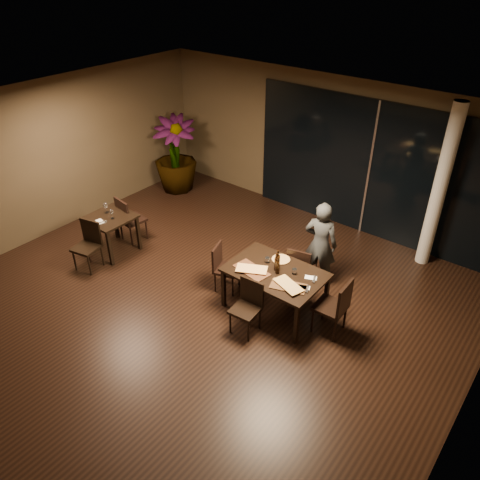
{
  "coord_description": "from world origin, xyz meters",
  "views": [
    {
      "loc": [
        4.2,
        -4.12,
        5.05
      ],
      "look_at": [
        0.3,
        0.8,
        1.05
      ],
      "focal_mm": 35.0,
      "sensor_mm": 36.0,
      "label": 1
    }
  ],
  "objects_px": {
    "side_table": "(111,223)",
    "bottle_a": "(276,262)",
    "chair_main_far": "(300,267)",
    "chair_main_left": "(223,265)",
    "diner": "(320,244)",
    "chair_main_right": "(336,305)",
    "chair_side_near": "(89,242)",
    "potted_plant": "(175,155)",
    "bottle_c": "(278,260)",
    "bottle_b": "(278,265)",
    "main_table": "(275,275)",
    "chair_side_far": "(128,217)",
    "chair_main_near": "(248,304)"
  },
  "relations": [
    {
      "from": "chair_main_right",
      "to": "bottle_a",
      "type": "relative_size",
      "value": 3.13
    },
    {
      "from": "chair_main_near",
      "to": "chair_side_near",
      "type": "distance_m",
      "value": 3.29
    },
    {
      "from": "chair_main_left",
      "to": "diner",
      "type": "height_order",
      "value": "diner"
    },
    {
      "from": "side_table",
      "to": "bottle_b",
      "type": "bearing_deg",
      "value": 8.0
    },
    {
      "from": "potted_plant",
      "to": "bottle_c",
      "type": "relative_size",
      "value": 5.21
    },
    {
      "from": "side_table",
      "to": "bottle_c",
      "type": "distance_m",
      "value": 3.44
    },
    {
      "from": "side_table",
      "to": "chair_side_far",
      "type": "relative_size",
      "value": 0.85
    },
    {
      "from": "chair_main_right",
      "to": "bottle_c",
      "type": "distance_m",
      "value": 1.11
    },
    {
      "from": "chair_main_near",
      "to": "chair_main_right",
      "type": "xyz_separation_m",
      "value": [
        1.08,
        0.73,
        0.06
      ]
    },
    {
      "from": "main_table",
      "to": "bottle_c",
      "type": "height_order",
      "value": "bottle_c"
    },
    {
      "from": "side_table",
      "to": "bottle_b",
      "type": "xyz_separation_m",
      "value": [
        3.44,
        0.48,
        0.27
      ]
    },
    {
      "from": "chair_main_far",
      "to": "chair_main_right",
      "type": "xyz_separation_m",
      "value": [
        0.96,
        -0.53,
        0.05
      ]
    },
    {
      "from": "main_table",
      "to": "chair_main_right",
      "type": "height_order",
      "value": "chair_main_right"
    },
    {
      "from": "chair_main_near",
      "to": "bottle_b",
      "type": "xyz_separation_m",
      "value": [
        0.1,
        0.6,
        0.41
      ]
    },
    {
      "from": "chair_side_far",
      "to": "diner",
      "type": "relative_size",
      "value": 0.61
    },
    {
      "from": "chair_main_right",
      "to": "bottle_c",
      "type": "relative_size",
      "value": 2.83
    },
    {
      "from": "bottle_c",
      "to": "side_table",
      "type": "bearing_deg",
      "value": -170.32
    },
    {
      "from": "side_table",
      "to": "bottle_a",
      "type": "bearing_deg",
      "value": 9.04
    },
    {
      "from": "chair_main_far",
      "to": "chair_main_left",
      "type": "height_order",
      "value": "chair_main_far"
    },
    {
      "from": "chair_main_right",
      "to": "potted_plant",
      "type": "bearing_deg",
      "value": -113.73
    },
    {
      "from": "bottle_c",
      "to": "chair_main_right",
      "type": "bearing_deg",
      "value": 2.17
    },
    {
      "from": "side_table",
      "to": "bottle_a",
      "type": "xyz_separation_m",
      "value": [
        3.38,
        0.54,
        0.28
      ]
    },
    {
      "from": "bottle_c",
      "to": "chair_main_near",
      "type": "bearing_deg",
      "value": -93.13
    },
    {
      "from": "chair_side_far",
      "to": "potted_plant",
      "type": "xyz_separation_m",
      "value": [
        -0.93,
        2.24,
        0.36
      ]
    },
    {
      "from": "potted_plant",
      "to": "bottle_b",
      "type": "relative_size",
      "value": 6.17
    },
    {
      "from": "chair_side_far",
      "to": "bottle_c",
      "type": "xyz_separation_m",
      "value": [
        3.41,
        0.14,
        0.39
      ]
    },
    {
      "from": "side_table",
      "to": "chair_main_right",
      "type": "height_order",
      "value": "chair_main_right"
    },
    {
      "from": "bottle_b",
      "to": "chair_main_far",
      "type": "bearing_deg",
      "value": 88.74
    },
    {
      "from": "chair_main_left",
      "to": "potted_plant",
      "type": "bearing_deg",
      "value": 37.43
    },
    {
      "from": "main_table",
      "to": "bottle_b",
      "type": "height_order",
      "value": "bottle_b"
    },
    {
      "from": "chair_main_far",
      "to": "chair_main_near",
      "type": "xyz_separation_m",
      "value": [
        -0.12,
        -1.26,
        -0.01
      ]
    },
    {
      "from": "side_table",
      "to": "chair_main_far",
      "type": "relative_size",
      "value": 0.91
    },
    {
      "from": "chair_side_far",
      "to": "bottle_a",
      "type": "bearing_deg",
      "value": -170.36
    },
    {
      "from": "chair_main_near",
      "to": "chair_main_left",
      "type": "height_order",
      "value": "chair_main_near"
    },
    {
      "from": "side_table",
      "to": "chair_main_right",
      "type": "relative_size",
      "value": 0.83
    },
    {
      "from": "chair_main_near",
      "to": "chair_side_near",
      "type": "relative_size",
      "value": 0.95
    },
    {
      "from": "chair_main_right",
      "to": "diner",
      "type": "distance_m",
      "value": 1.3
    },
    {
      "from": "chair_main_far",
      "to": "chair_side_near",
      "type": "bearing_deg",
      "value": 14.02
    },
    {
      "from": "bottle_c",
      "to": "bottle_b",
      "type": "bearing_deg",
      "value": -54.24
    },
    {
      "from": "chair_side_far",
      "to": "bottle_b",
      "type": "relative_size",
      "value": 3.3
    },
    {
      "from": "chair_main_near",
      "to": "bottle_a",
      "type": "height_order",
      "value": "bottle_a"
    },
    {
      "from": "chair_main_far",
      "to": "potted_plant",
      "type": "xyz_separation_m",
      "value": [
        -4.42,
        1.53,
        0.39
      ]
    },
    {
      "from": "chair_main_near",
      "to": "potted_plant",
      "type": "distance_m",
      "value": 5.14
    },
    {
      "from": "main_table",
      "to": "chair_side_far",
      "type": "xyz_separation_m",
      "value": [
        -3.43,
        -0.06,
        -0.15
      ]
    },
    {
      "from": "bottle_b",
      "to": "chair_side_far",
      "type": "bearing_deg",
      "value": -179.2
    },
    {
      "from": "diner",
      "to": "bottle_b",
      "type": "bearing_deg",
      "value": 70.21
    },
    {
      "from": "side_table",
      "to": "bottle_a",
      "type": "distance_m",
      "value": 3.44
    },
    {
      "from": "chair_main_right",
      "to": "chair_side_near",
      "type": "bearing_deg",
      "value": -77.38
    },
    {
      "from": "chair_side_far",
      "to": "diner",
      "type": "height_order",
      "value": "diner"
    },
    {
      "from": "side_table",
      "to": "chair_main_far",
      "type": "height_order",
      "value": "chair_main_far"
    }
  ]
}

